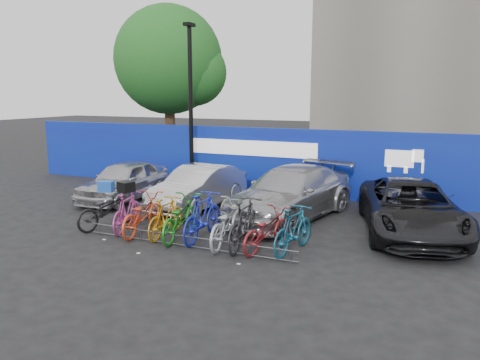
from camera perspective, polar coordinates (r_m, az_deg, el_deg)
The scene contains 21 objects.
ground at distance 11.88m, azimuth -5.14°, elevation -7.34°, with size 100.00×100.00×0.00m, color black.
hoarding at distance 16.98m, azimuth 4.59°, elevation 2.29°, with size 22.00×0.18×2.40m.
tree at distance 23.45m, azimuth -8.16°, elevation 13.97°, with size 5.40×5.20×7.80m.
lamppost at distance 17.58m, azimuth -6.03°, elevation 9.31°, with size 0.25×0.50×6.11m.
bike_rack at distance 11.33m, azimuth -6.62°, elevation -7.40°, with size 5.60×0.03×0.30m.
car_0 at distance 16.56m, azimuth -13.93°, elevation -0.07°, with size 1.59×3.95×1.35m, color #AEADB2.
car_1 at distance 15.04m, azimuth -5.09°, elevation -0.87°, with size 1.42×4.06×1.34m, color #AFB0B4.
car_2 at distance 13.85m, azimuth 6.18°, elevation -1.58°, with size 2.08×5.13×1.49m, color #A2A2A6.
car_3 at distance 12.98m, azimuth 20.10°, elevation -3.23°, with size 2.30×4.99×1.39m, color black.
bike_0 at distance 13.29m, azimuth -15.86°, elevation -3.48°, with size 0.68×1.94×1.02m, color black.
bike_1 at distance 12.86m, azimuth -13.59°, elevation -3.74°, with size 0.50×1.77×1.07m, color #C5419A.
bike_2 at distance 12.54m, azimuth -11.83°, elevation -4.08°, with size 0.69×1.99×1.05m, color #D1431C.
bike_3 at distance 12.13m, azimuth -9.02°, elevation -4.48°, with size 0.49×1.73×1.04m, color orange.
bike_4 at distance 11.94m, azimuth -7.32°, elevation -4.58°, with size 0.72×2.06×1.08m, color #1A771B.
bike_5 at distance 11.73m, azimuth -4.57°, elevation -4.45°, with size 0.58×2.04×1.22m, color #1925B1.
bike_6 at distance 11.36m, azimuth -1.64°, elevation -5.27°, with size 0.72×2.07×1.09m, color #A6AAAE.
bike_7 at distance 11.10m, azimuth 0.53°, elevation -5.34°, with size 0.57×2.00×1.20m, color #27272A.
bike_8 at distance 11.01m, azimuth 3.27°, elevation -6.10°, with size 0.65×1.86×0.98m, color maroon.
bike_9 at distance 10.89m, azimuth 6.54°, elevation -6.04°, with size 0.51×1.82×1.09m, color #13536D.
cargo_crate at distance 13.15m, azimuth -16.01°, elevation -0.74°, with size 0.39×0.30×0.28m, color #174AAA.
cargo_topcase at distance 12.71m, azimuth -13.72°, elevation -0.80°, with size 0.38×0.34×0.28m, color black.
Camera 1 is at (5.48, -9.89, 3.65)m, focal length 35.00 mm.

